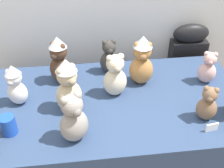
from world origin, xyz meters
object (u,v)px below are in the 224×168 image
(teddy_bear_blush, at_px, (208,68))
(party_cup_blue, at_px, (8,125))
(instrument_case, at_px, (183,75))
(teddy_bear_charcoal, at_px, (109,57))
(teddy_bear_ash, at_px, (74,119))
(display_table, at_px, (112,141))
(teddy_bear_caramel, at_px, (142,61))
(teddy_bear_cocoa, at_px, (59,61))
(teddy_bear_cream, at_px, (115,76))
(teddy_bear_mocha, at_px, (208,104))
(teddy_bear_sand, at_px, (68,86))
(teddy_bear_snow, at_px, (16,85))

(teddy_bear_blush, distance_m, party_cup_blue, 1.24)
(instrument_case, bearing_deg, teddy_bear_charcoal, -157.84)
(instrument_case, bearing_deg, teddy_bear_ash, -135.51)
(party_cup_blue, bearing_deg, display_table, 19.92)
(teddy_bear_caramel, xyz_separation_m, party_cup_blue, (-0.77, -0.36, -0.11))
(teddy_bear_cocoa, xyz_separation_m, teddy_bear_charcoal, (0.32, 0.07, -0.04))
(instrument_case, relative_size, teddy_bear_cocoa, 2.90)
(teddy_bear_ash, bearing_deg, party_cup_blue, 138.84)
(teddy_bear_blush, distance_m, teddy_bear_cream, 0.61)
(teddy_bear_mocha, distance_m, teddy_bear_cream, 0.55)
(display_table, height_order, teddy_bear_blush, teddy_bear_blush)
(teddy_bear_sand, bearing_deg, teddy_bear_caramel, -8.48)
(display_table, xyz_separation_m, teddy_bear_sand, (-0.25, -0.05, 0.53))
(teddy_bear_charcoal, bearing_deg, teddy_bear_sand, -130.29)
(teddy_bear_sand, distance_m, teddy_bear_caramel, 0.50)
(teddy_bear_cream, bearing_deg, teddy_bear_ash, -136.43)
(teddy_bear_cocoa, bearing_deg, teddy_bear_cream, 6.00)
(display_table, xyz_separation_m, teddy_bear_charcoal, (0.02, 0.31, 0.48))
(teddy_bear_snow, bearing_deg, teddy_bear_mocha, 9.50)
(display_table, height_order, teddy_bear_sand, teddy_bear_sand)
(teddy_bear_mocha, height_order, teddy_bear_cocoa, teddy_bear_cocoa)
(instrument_case, bearing_deg, teddy_bear_cream, -141.03)
(teddy_bear_cream, bearing_deg, teddy_bear_blush, -5.12)
(party_cup_blue, bearing_deg, teddy_bear_charcoal, 41.57)
(teddy_bear_mocha, distance_m, teddy_bear_caramel, 0.48)
(teddy_bear_ash, height_order, teddy_bear_charcoal, teddy_bear_ash)
(display_table, relative_size, teddy_bear_cream, 5.86)
(teddy_bear_blush, xyz_separation_m, teddy_bear_cocoa, (-0.94, 0.12, 0.05))
(teddy_bear_snow, bearing_deg, teddy_bear_blush, 27.10)
(teddy_bear_mocha, distance_m, teddy_bear_sand, 0.76)
(teddy_bear_blush, xyz_separation_m, teddy_bear_ash, (-0.86, -0.40, 0.03))
(display_table, distance_m, party_cup_blue, 0.73)
(teddy_bear_blush, height_order, party_cup_blue, teddy_bear_blush)
(display_table, height_order, teddy_bear_mocha, teddy_bear_mocha)
(teddy_bear_snow, bearing_deg, teddy_bear_cocoa, 62.34)
(teddy_bear_blush, relative_size, teddy_bear_ash, 0.78)
(instrument_case, bearing_deg, teddy_bear_mocha, -102.06)
(teddy_bear_snow, height_order, teddy_bear_charcoal, teddy_bear_snow)
(teddy_bear_cream, bearing_deg, instrument_case, 27.29)
(display_table, bearing_deg, teddy_bear_ash, -128.17)
(teddy_bear_snow, bearing_deg, display_table, 19.25)
(teddy_bear_charcoal, xyz_separation_m, party_cup_blue, (-0.58, -0.52, -0.06))
(teddy_bear_charcoal, bearing_deg, teddy_bear_cream, -91.97)
(teddy_bear_cream, xyz_separation_m, teddy_bear_snow, (-0.58, -0.02, -0.00))
(teddy_bear_blush, xyz_separation_m, teddy_bear_sand, (-0.88, -0.16, 0.06))
(teddy_bear_caramel, bearing_deg, teddy_bear_ash, -125.37)
(teddy_bear_cream, distance_m, party_cup_blue, 0.65)
(teddy_bear_caramel, xyz_separation_m, teddy_bear_charcoal, (-0.19, 0.15, -0.05))
(teddy_bear_blush, distance_m, teddy_bear_caramel, 0.43)
(teddy_bear_cream, distance_m, teddy_bear_sand, 0.30)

